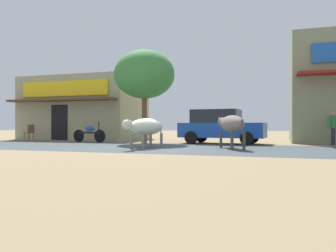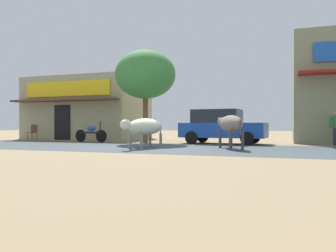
{
  "view_description": "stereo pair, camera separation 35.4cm",
  "coord_description": "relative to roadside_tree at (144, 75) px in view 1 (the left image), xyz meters",
  "views": [
    {
      "loc": [
        4.74,
        -12.65,
        0.9
      ],
      "look_at": [
        0.11,
        1.51,
        0.85
      ],
      "focal_mm": 36.04,
      "sensor_mm": 36.0,
      "label": 1
    },
    {
      "loc": [
        5.08,
        -12.54,
        0.9
      ],
      "look_at": [
        0.11,
        1.51,
        0.85
      ],
      "focal_mm": 36.04,
      "sensor_mm": 36.0,
      "label": 2
    }
  ],
  "objects": [
    {
      "name": "ground",
      "position": [
        1.65,
        -3.07,
        -3.43
      ],
      "size": [
        80.0,
        80.0,
        0.0
      ],
      "primitive_type": "plane",
      "color": "#917A58"
    },
    {
      "name": "asphalt_road",
      "position": [
        1.65,
        -3.07,
        -3.42
      ],
      "size": [
        72.0,
        5.83,
        0.0
      ],
      "primitive_type": "cube",
      "color": "#3D474C",
      "rests_on": "ground"
    },
    {
      "name": "storefront_left_cafe",
      "position": [
        -5.68,
        3.6,
        -1.45
      ],
      "size": [
        7.29,
        5.35,
        3.93
      ],
      "color": "tan",
      "rests_on": "ground"
    },
    {
      "name": "roadside_tree",
      "position": [
        0.0,
        0.0,
        0.0
      ],
      "size": [
        3.04,
        3.04,
        4.66
      ],
      "color": "brown",
      "rests_on": "ground"
    },
    {
      "name": "parked_hatchback_car",
      "position": [
        3.75,
        0.47,
        -2.58
      ],
      "size": [
        4.14,
        2.07,
        1.64
      ],
      "color": "#1A47A1",
      "rests_on": "ground"
    },
    {
      "name": "parked_motorcycle",
      "position": [
        -2.97,
        -0.29,
        -2.95
      ],
      "size": [
        2.03,
        0.38,
        1.07
      ],
      "color": "black",
      "rests_on": "ground"
    },
    {
      "name": "cow_near_brown",
      "position": [
        1.48,
        -3.47,
        -2.6
      ],
      "size": [
        1.07,
        2.82,
        1.16
      ],
      "color": "beige",
      "rests_on": "ground"
    },
    {
      "name": "cow_far_dark",
      "position": [
        4.71,
        -2.91,
        -2.5
      ],
      "size": [
        1.54,
        2.47,
        1.26
      ],
      "color": "slate",
      "rests_on": "ground"
    },
    {
      "name": "pedestrian_by_shop",
      "position": [
        8.71,
        0.7,
        -2.56
      ],
      "size": [
        0.45,
        0.61,
        1.49
      ],
      "color": "#262633",
      "rests_on": "ground"
    },
    {
      "name": "cafe_chair_near_tree",
      "position": [
        -7.38,
        0.42,
        -2.91
      ],
      "size": [
        0.53,
        0.53,
        0.92
      ],
      "color": "brown",
      "rests_on": "ground"
    }
  ]
}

